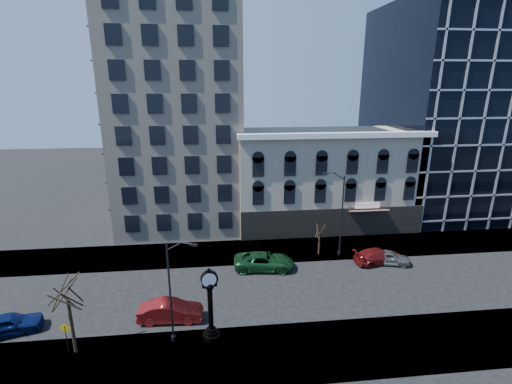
{
  "coord_description": "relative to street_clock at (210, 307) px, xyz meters",
  "views": [
    {
      "loc": [
        -1.58,
        -28.88,
        17.8
      ],
      "look_at": [
        2.0,
        4.0,
        8.0
      ],
      "focal_mm": 26.0,
      "sensor_mm": 36.0,
      "label": 1
    }
  ],
  "objects": [
    {
      "name": "bare_tree_near",
      "position": [
        -9.22,
        -0.48,
        2.4
      ],
      "size": [
        3.78,
        3.78,
        6.49
      ],
      "color": "#2F2617",
      "rests_on": "sidewalk_near"
    },
    {
      "name": "street_lamp_far",
      "position": [
        12.83,
        12.17,
        4.44
      ],
      "size": [
        2.35,
        0.81,
        9.21
      ],
      "rotation": [
        0.0,
        0.0,
        2.9
      ],
      "color": "black",
      "rests_on": "sidewalk_far"
    },
    {
      "name": "car_far_c",
      "position": [
        17.85,
        9.68,
        -1.9
      ],
      "size": [
        4.55,
        2.81,
        1.45
      ],
      "primitive_type": "imported",
      "rotation": [
        0.0,
        0.0,
        1.29
      ],
      "color": "#595B60",
      "rests_on": "ground"
    },
    {
      "name": "street_clock",
      "position": [
        0.0,
        0.0,
        0.0
      ],
      "size": [
        1.26,
        1.26,
        5.54
      ],
      "rotation": [
        0.0,
        0.0,
        0.23
      ],
      "color": "black",
      "rests_on": "sidewalk_near"
    },
    {
      "name": "car_far_b",
      "position": [
        16.95,
        10.01,
        -1.88
      ],
      "size": [
        5.43,
        2.91,
        1.5
      ],
      "primitive_type": "imported",
      "rotation": [
        0.0,
        0.0,
        1.74
      ],
      "color": "maroon",
      "rests_on": "ground"
    },
    {
      "name": "street_lamp_near",
      "position": [
        -2.15,
        -0.16,
        3.42
      ],
      "size": [
        1.99,
        0.75,
        7.85
      ],
      "rotation": [
        0.0,
        0.0,
        -0.27
      ],
      "color": "black",
      "rests_on": "sidewalk_near"
    },
    {
      "name": "cream_tower",
      "position": [
        -3.79,
        24.88,
        16.7
      ],
      "size": [
        15.9,
        15.4,
        42.5
      ],
      "color": "beige",
      "rests_on": "ground"
    },
    {
      "name": "bare_tree_far",
      "position": [
        11.35,
        12.4,
        0.58
      ],
      "size": [
        2.39,
        2.39,
        4.1
      ],
      "color": "#2F2617",
      "rests_on": "sidewalk_far"
    },
    {
      "name": "warning_sign",
      "position": [
        -9.7,
        -0.45,
        -0.95
      ],
      "size": [
        0.73,
        0.11,
        2.25
      ],
      "rotation": [
        0.0,
        0.0,
        -0.1
      ],
      "color": "black",
      "rests_on": "sidewalk_near"
    },
    {
      "name": "car_near_a",
      "position": [
        -14.86,
        2.24,
        -1.84
      ],
      "size": [
        4.93,
        3.12,
        1.56
      ],
      "primitive_type": "imported",
      "rotation": [
        0.0,
        0.0,
        1.87
      ],
      "color": "#0C194C",
      "rests_on": "ground"
    },
    {
      "name": "car_near_b",
      "position": [
        -3.15,
        2.55,
        -1.81
      ],
      "size": [
        5.0,
        1.96,
        1.62
      ],
      "primitive_type": "imported",
      "rotation": [
        0.0,
        0.0,
        1.52
      ],
      "color": "maroon",
      "rests_on": "ground"
    },
    {
      "name": "sidewalk_far",
      "position": [
        2.32,
        14.0,
        -2.56
      ],
      "size": [
        160.0,
        6.0,
        0.12
      ],
      "primitive_type": "cube",
      "color": "gray",
      "rests_on": "ground"
    },
    {
      "name": "ground",
      "position": [
        2.32,
        6.0,
        -2.62
      ],
      "size": [
        160.0,
        160.0,
        0.0
      ],
      "primitive_type": "plane",
      "color": "black",
      "rests_on": "ground"
    },
    {
      "name": "victorian_row",
      "position": [
        14.32,
        21.89,
        3.37
      ],
      "size": [
        22.6,
        11.19,
        12.5
      ],
      "color": "#9D9681",
      "rests_on": "ground"
    },
    {
      "name": "sidewalk_near",
      "position": [
        2.32,
        -2.0,
        -2.56
      ],
      "size": [
        160.0,
        6.0,
        0.12
      ],
      "primitive_type": "cube",
      "color": "gray",
      "rests_on": "ground"
    },
    {
      "name": "car_far_a",
      "position": [
        5.11,
        9.98,
        -1.8
      ],
      "size": [
        6.19,
        3.36,
        1.65
      ],
      "primitive_type": "imported",
      "rotation": [
        0.0,
        0.0,
        1.46
      ],
      "color": "#143F1E",
      "rests_on": "ground"
    },
    {
      "name": "glass_office",
      "position": [
        34.32,
        26.91,
        11.38
      ],
      "size": [
        20.0,
        20.15,
        28.0
      ],
      "color": "black",
      "rests_on": "ground"
    }
  ]
}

